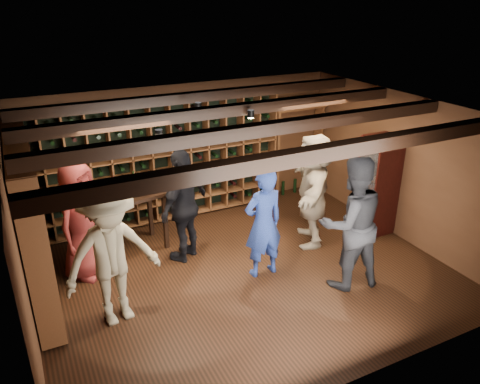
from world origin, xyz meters
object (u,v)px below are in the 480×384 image
display_cabinet (377,187)px  guest_woman_black (184,205)px  guest_khaki (112,255)px  tasting_table (121,204)px  guest_red_floral (81,221)px  man_blue_shirt (263,223)px  man_grey_suit (351,223)px  guest_beige (313,189)px

display_cabinet → guest_woman_black: 3.41m
guest_khaki → tasting_table: guest_khaki is taller
guest_red_floral → tasting_table: bearing=-16.1°
man_blue_shirt → guest_khaki: size_ratio=0.88×
tasting_table → display_cabinet: bearing=-26.7°
man_blue_shirt → man_grey_suit: bearing=139.8°
display_cabinet → guest_red_floral: size_ratio=0.96×
man_grey_suit → guest_beige: man_grey_suit is taller
display_cabinet → man_grey_suit: bearing=-143.1°
guest_khaki → tasting_table: 1.76m
display_cabinet → guest_beige: (-1.22, 0.21, 0.11)m
man_blue_shirt → guest_red_floral: guest_red_floral is taller
guest_khaki → tasting_table: (0.50, 1.68, -0.08)m
guest_beige → guest_khaki: bearing=-49.3°
guest_woman_black → guest_khaki: (-1.36, -1.08, 0.04)m
guest_red_floral → guest_woman_black: size_ratio=0.98×
display_cabinet → guest_red_floral: guest_red_floral is taller
man_blue_shirt → guest_beige: (1.24, 0.54, 0.11)m
guest_red_floral → guest_beige: size_ratio=0.95×
display_cabinet → guest_beige: size_ratio=0.91×
display_cabinet → guest_khaki: guest_khaki is taller
guest_red_floral → tasting_table: 0.79m
man_grey_suit → guest_khaki: man_grey_suit is taller
tasting_table → guest_red_floral: bearing=-159.8°
man_grey_suit → guest_woman_black: man_grey_suit is taller
man_grey_suit → tasting_table: (-2.72, 2.36, -0.11)m
display_cabinet → guest_woman_black: guest_woman_black is taller
display_cabinet → guest_khaki: 4.73m
display_cabinet → man_blue_shirt: 2.49m
guest_woman_black → guest_beige: (2.12, -0.43, 0.04)m
guest_khaki → man_blue_shirt: bearing=-7.0°
display_cabinet → guest_khaki: (-4.71, -0.44, 0.11)m
guest_red_floral → tasting_table: guest_red_floral is taller
guest_beige → tasting_table: 3.16m
man_grey_suit → guest_red_floral: man_grey_suit is taller
guest_beige → man_grey_suit: bearing=19.0°
display_cabinet → man_blue_shirt: (-2.46, -0.33, 0.00)m
man_grey_suit → guest_woman_black: (-1.86, 1.76, -0.07)m
guest_red_floral → guest_khaki: guest_khaki is taller
man_blue_shirt → tasting_table: 2.35m
guest_woman_black → guest_beige: guest_beige is taller
man_grey_suit → guest_khaki: bearing=-3.1°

